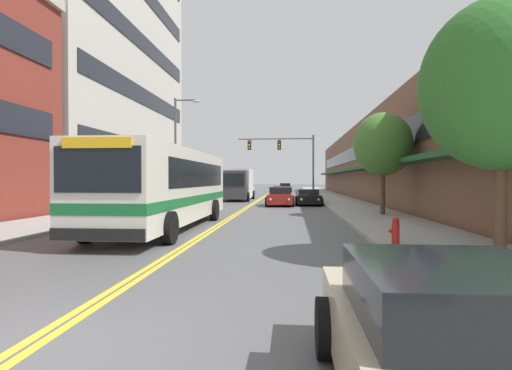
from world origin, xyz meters
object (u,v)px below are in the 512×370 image
traffic_signal_mast (287,153)px  street_tree_right_near (501,85)px  car_navy_moving_lead (280,191)px  car_red_moving_second (280,197)px  car_beige_parked_right_foreground (463,356)px  street_lamp_left_far (179,143)px  city_bus (167,184)px  car_champagne_parked_left_near (185,198)px  fire_hydrant (395,231)px  car_black_parked_right_mid (309,197)px  box_truck (238,184)px  car_dark_grey_moving_third (285,188)px  street_tree_right_mid (383,144)px  car_silver_parked_left_mid (211,194)px

traffic_signal_mast → street_tree_right_near: size_ratio=1.24×
car_navy_moving_lead → car_red_moving_second: (0.53, -16.86, 0.09)m
car_beige_parked_right_foreground → car_navy_moving_lead: (-2.63, 43.37, -0.05)m
street_lamp_left_far → car_navy_moving_lead: bearing=69.5°
city_bus → street_tree_right_near: 11.74m
car_champagne_parked_left_near → fire_hydrant: size_ratio=6.06×
car_black_parked_right_mid → street_tree_right_near: 21.84m
car_beige_parked_right_foreground → traffic_signal_mast: size_ratio=0.57×
car_champagne_parked_left_near → box_truck: 10.01m
car_dark_grey_moving_third → car_black_parked_right_mid: bearing=-85.9°
car_red_moving_second → fire_hydrant: (3.68, -18.35, -0.12)m
car_dark_grey_moving_third → city_bus: bearing=-94.9°
street_tree_right_mid → car_champagne_parked_left_near: bearing=152.9°
city_bus → car_red_moving_second: 14.63m
box_truck → street_lamp_left_far: street_lamp_left_far is taller
car_dark_grey_moving_third → traffic_signal_mast: bearing=-88.8°
car_champagne_parked_left_near → street_tree_right_mid: 13.99m
car_navy_moving_lead → street_tree_right_near: size_ratio=0.70×
city_bus → traffic_signal_mast: traffic_signal_mast is taller
car_navy_moving_lead → box_truck: 10.19m
street_tree_right_near → car_black_parked_right_mid: bearing=99.2°
street_tree_right_near → box_truck: bearing=109.5°
car_navy_moving_lead → street_tree_right_near: (6.10, -36.95, 3.56)m
car_dark_grey_moving_third → street_lamp_left_far: size_ratio=0.55×
car_beige_parked_right_foreground → fire_hydrant: 8.31m
city_bus → car_silver_parked_left_mid: size_ratio=2.49×
car_dark_grey_moving_third → street_tree_right_mid: (5.66, -41.31, 3.13)m
car_navy_moving_lead → traffic_signal_mast: (0.88, -7.65, 3.96)m
city_bus → car_champagne_parked_left_near: bearing=101.8°
street_lamp_left_far → street_tree_right_near: (12.90, -18.73, -0.50)m
car_black_parked_right_mid → fire_hydrant: (1.55, -19.54, -0.05)m
city_bus → box_truck: city_bus is taller
car_silver_parked_left_mid → traffic_signal_mast: (7.03, 2.25, 3.96)m
car_black_parked_right_mid → car_red_moving_second: size_ratio=1.08×
street_tree_right_near → fire_hydrant: street_tree_right_near is taller
car_dark_grey_moving_third → street_tree_right_mid: size_ratio=0.82×
traffic_signal_mast → street_tree_right_near: (5.23, -29.29, -0.40)m
car_beige_parked_right_foreground → car_black_parked_right_mid: (0.02, 27.70, -0.03)m
car_navy_moving_lead → street_tree_right_mid: 26.25m
car_red_moving_second → traffic_signal_mast: (0.35, 9.21, 3.87)m
city_bus → street_tree_right_near: (9.74, -6.10, 2.37)m
car_dark_grey_moving_third → street_tree_right_near: 53.34m
street_tree_right_near → car_dark_grey_moving_third: bearing=96.1°
car_beige_parked_right_foreground → street_tree_right_near: (3.47, 6.42, 3.51)m
car_black_parked_right_mid → street_tree_right_mid: bearing=-70.6°
city_bus → street_lamp_left_far: bearing=104.0°
car_black_parked_right_mid → street_tree_right_mid: street_tree_right_mid is taller
car_red_moving_second → street_lamp_left_far: street_lamp_left_far is taller
street_lamp_left_far → car_champagne_parked_left_near: bearing=-52.0°
street_tree_right_mid → fire_hydrant: 10.56m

